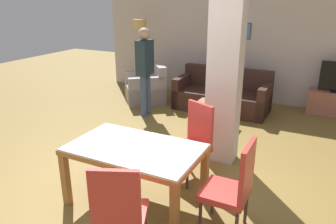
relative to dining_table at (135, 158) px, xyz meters
name	(u,v)px	position (x,y,z in m)	size (l,w,h in m)	color
ground_plane	(137,201)	(0.00, 0.00, -0.58)	(18.00, 18.00, 0.00)	olive
back_wall	(244,42)	(0.00, 4.71, 0.77)	(7.20, 0.09, 2.70)	beige
divider_pillar	(225,72)	(0.55, 1.54, 0.77)	(0.45, 0.32, 2.70)	beige
dining_table	(135,158)	(0.00, 0.00, 0.00)	(1.52, 0.93, 0.73)	#A16B36
dining_chair_near_right	(119,211)	(0.38, -0.87, -0.02)	(0.60, 0.60, 1.03)	red
dining_chair_far_right	(193,139)	(0.38, 0.85, -0.02)	(0.61, 0.61, 1.03)	#C73734
dining_chair_head_right	(234,185)	(1.17, 0.00, -0.02)	(0.46, 0.46, 1.03)	#C53731
sofa	(222,96)	(-0.14, 3.74, -0.28)	(1.97, 0.90, 0.88)	#38221B
armchair	(147,89)	(-1.89, 3.52, -0.28)	(1.20, 1.20, 0.87)	#A49898
coffee_table	(213,114)	(0.01, 2.75, -0.35)	(0.66, 0.51, 0.45)	#A76949
bottle	(213,100)	(0.01, 2.67, -0.04)	(0.06, 0.06, 0.23)	#B2B7BC
floor_lamp	(140,31)	(-2.45, 4.19, 0.95)	(0.32, 0.32, 1.81)	#B7B7BC
standing_person	(145,66)	(-1.45, 2.70, 0.46)	(0.23, 0.39, 1.78)	#394F6C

